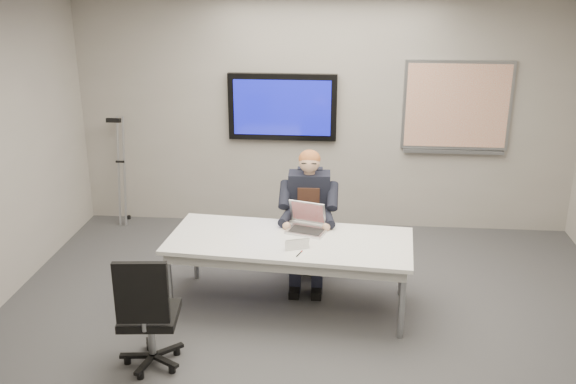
# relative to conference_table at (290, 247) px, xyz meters

# --- Properties ---
(floor) EXTENTS (6.00, 6.00, 0.02)m
(floor) POSITION_rel_conference_table_xyz_m (0.23, -0.88, -0.62)
(floor) COLOR #39393C
(floor) RESTS_ON ground
(ceiling) EXTENTS (6.00, 6.00, 0.02)m
(ceiling) POSITION_rel_conference_table_xyz_m (0.23, -0.88, 2.18)
(ceiling) COLOR silver
(ceiling) RESTS_ON wall_back
(wall_back) EXTENTS (6.00, 0.02, 2.80)m
(wall_back) POSITION_rel_conference_table_xyz_m (0.23, 2.12, 0.78)
(wall_back) COLOR #9C958D
(wall_back) RESTS_ON ground
(conference_table) EXTENTS (2.33, 1.12, 0.70)m
(conference_table) POSITION_rel_conference_table_xyz_m (0.00, 0.00, 0.00)
(conference_table) COLOR white
(conference_table) RESTS_ON ground
(tv_display) EXTENTS (1.30, 0.09, 0.80)m
(tv_display) POSITION_rel_conference_table_xyz_m (-0.27, 2.06, 0.88)
(tv_display) COLOR black
(tv_display) RESTS_ON wall_back
(whiteboard) EXTENTS (1.25, 0.08, 1.10)m
(whiteboard) POSITION_rel_conference_table_xyz_m (1.78, 2.09, 0.91)
(whiteboard) COLOR #92959A
(whiteboard) RESTS_ON wall_back
(office_chair_far) EXTENTS (0.54, 0.54, 1.03)m
(office_chair_far) POSITION_rel_conference_table_xyz_m (0.14, 0.78, -0.29)
(office_chair_far) COLOR black
(office_chair_far) RESTS_ON ground
(office_chair_near) EXTENTS (0.53, 0.53, 1.02)m
(office_chair_near) POSITION_rel_conference_table_xyz_m (-1.03, -1.10, -0.30)
(office_chair_near) COLOR black
(office_chair_near) RESTS_ON ground
(seated_person) EXTENTS (0.43, 0.73, 1.37)m
(seated_person) POSITION_rel_conference_table_xyz_m (0.14, 0.52, -0.07)
(seated_person) COLOR #1D1F30
(seated_person) RESTS_ON office_chair_far
(crutch) EXTENTS (0.21, 0.54, 1.45)m
(crutch) POSITION_rel_conference_table_xyz_m (-2.27, 1.93, 0.09)
(crutch) COLOR #A6A8AE
(crutch) RESTS_ON ground
(laptop) EXTENTS (0.42, 0.43, 0.26)m
(laptop) POSITION_rel_conference_table_xyz_m (0.15, 0.25, 0.14)
(laptop) COLOR silver
(laptop) RESTS_ON conference_table
(name_tent) EXTENTS (0.23, 0.13, 0.09)m
(name_tent) POSITION_rel_conference_table_xyz_m (0.09, -0.20, 0.12)
(name_tent) COLOR silver
(name_tent) RESTS_ON conference_table
(pen) EXTENTS (0.05, 0.13, 0.01)m
(pen) POSITION_rel_conference_table_xyz_m (0.11, -0.32, 0.09)
(pen) COLOR black
(pen) RESTS_ON conference_table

